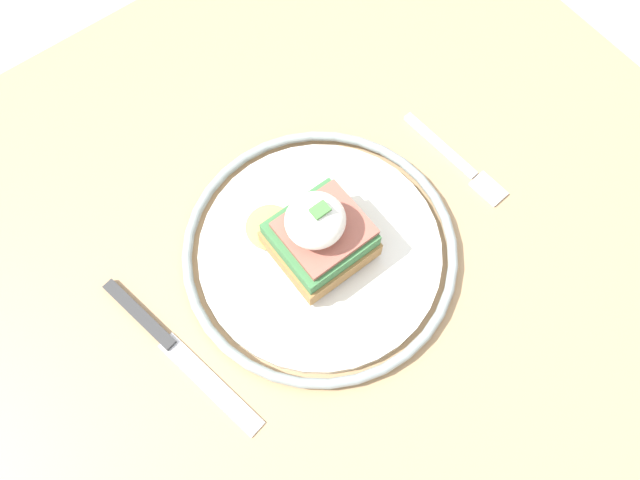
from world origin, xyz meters
name	(u,v)px	position (x,y,z in m)	size (l,w,h in m)	color
ground_plane	(322,368)	(0.00, 0.00, 0.00)	(6.00, 6.00, 0.00)	#B2ADA3
dining_table	(324,272)	(0.00, 0.00, 0.60)	(0.82, 0.75, 0.73)	tan
plate	(320,251)	(0.02, 0.02, 0.74)	(0.27, 0.27, 0.02)	silver
sandwich	(318,234)	(0.02, 0.02, 0.78)	(0.09, 0.11, 0.09)	#9E703D
fork	(459,163)	(-0.16, 0.03, 0.73)	(0.03, 0.14, 0.00)	silver
knife	(168,342)	(0.19, 0.00, 0.73)	(0.05, 0.20, 0.01)	#2D2D2D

